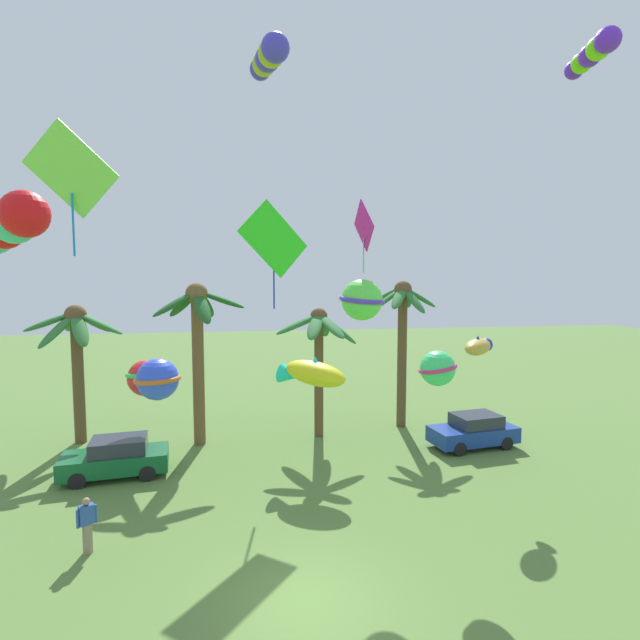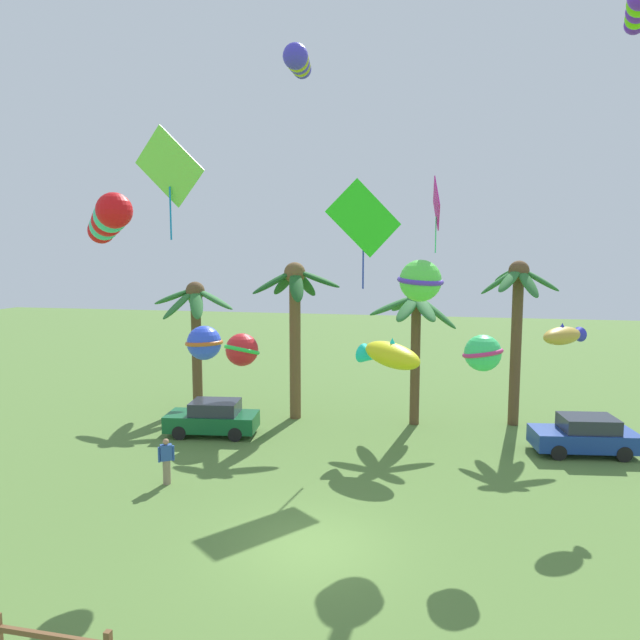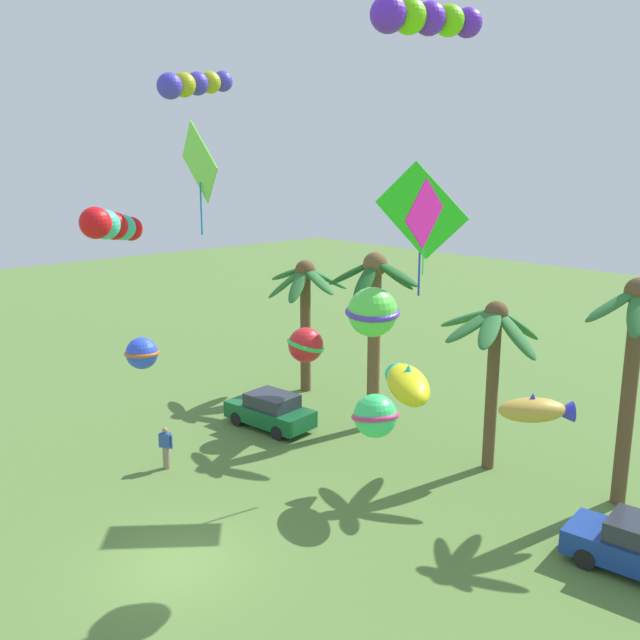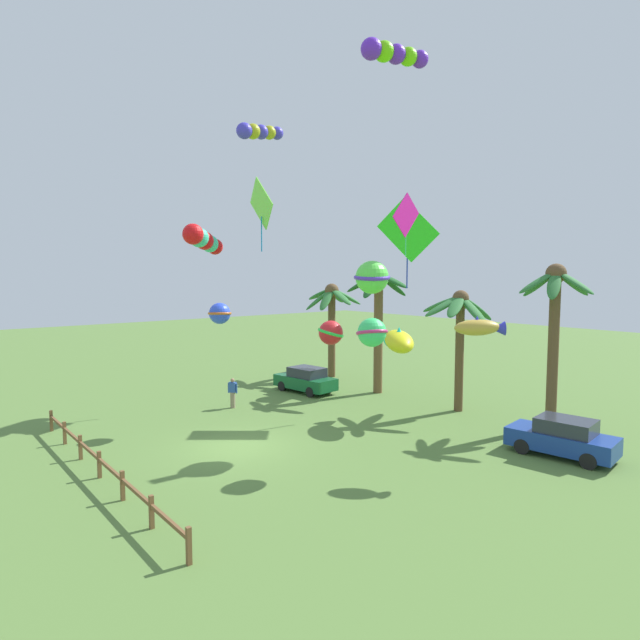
{
  "view_description": "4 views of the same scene",
  "coord_description": "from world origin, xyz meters",
  "px_view_note": "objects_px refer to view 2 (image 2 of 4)",
  "views": [
    {
      "loc": [
        -1.39,
        -10.52,
        7.63
      ],
      "look_at": [
        1.08,
        4.65,
        6.31
      ],
      "focal_mm": 26.64,
      "sensor_mm": 36.0,
      "label": 1
    },
    {
      "loc": [
        3.22,
        -13.92,
        7.75
      ],
      "look_at": [
        -0.73,
        4.55,
        5.6
      ],
      "focal_mm": 31.53,
      "sensor_mm": 36.0,
      "label": 2
    },
    {
      "loc": [
        15.51,
        -8.83,
        11.06
      ],
      "look_at": [
        -0.5,
        5.87,
        6.06
      ],
      "focal_mm": 38.94,
      "sensor_mm": 36.0,
      "label": 3
    },
    {
      "loc": [
        18.29,
        -10.66,
        7.01
      ],
      "look_at": [
        0.32,
        4.05,
        5.03
      ],
      "focal_mm": 29.35,
      "sensor_mm": 36.0,
      "label": 4
    }
  ],
  "objects_px": {
    "palm_tree_0": "(196,314)",
    "kite_fish_1": "(389,355)",
    "kite_ball_6": "(420,281)",
    "kite_ball_8": "(483,353)",
    "kite_tube_3": "(639,9)",
    "kite_diamond_4": "(169,168)",
    "kite_diamond_7": "(364,220)",
    "kite_tube_10": "(298,62)",
    "palm_tree_1": "(415,321)",
    "kite_ball_5": "(204,343)",
    "spectator_0": "(166,461)",
    "kite_ball_9": "(242,350)",
    "kite_diamond_2": "(436,204)",
    "palm_tree_3": "(517,306)",
    "palm_tree_2": "(295,306)",
    "kite_fish_11": "(564,335)",
    "parked_car_1": "(585,435)",
    "parked_car_0": "(213,418)",
    "kite_tube_0": "(108,220)"
  },
  "relations": [
    {
      "from": "palm_tree_0",
      "to": "kite_fish_1",
      "type": "bearing_deg",
      "value": -24.02
    },
    {
      "from": "kite_ball_6",
      "to": "kite_ball_8",
      "type": "distance_m",
      "value": 3.39
    },
    {
      "from": "kite_tube_3",
      "to": "kite_diamond_4",
      "type": "xyz_separation_m",
      "value": [
        -14.1,
        4.6,
        -2.43
      ]
    },
    {
      "from": "kite_diamond_7",
      "to": "kite_tube_10",
      "type": "relative_size",
      "value": 1.95
    },
    {
      "from": "palm_tree_1",
      "to": "kite_ball_5",
      "type": "distance_m",
      "value": 12.06
    },
    {
      "from": "kite_ball_8",
      "to": "palm_tree_0",
      "type": "bearing_deg",
      "value": 144.64
    },
    {
      "from": "spectator_0",
      "to": "kite_diamond_7",
      "type": "xyz_separation_m",
      "value": [
        5.72,
        7.19,
        8.49
      ]
    },
    {
      "from": "kite_tube_3",
      "to": "kite_ball_9",
      "type": "bearing_deg",
      "value": 146.1
    },
    {
      "from": "kite_diamond_2",
      "to": "palm_tree_3",
      "type": "bearing_deg",
      "value": 59.07
    },
    {
      "from": "palm_tree_2",
      "to": "kite_fish_11",
      "type": "height_order",
      "value": "palm_tree_2"
    },
    {
      "from": "kite_diamond_4",
      "to": "kite_ball_9",
      "type": "relative_size",
      "value": 1.85
    },
    {
      "from": "kite_diamond_2",
      "to": "kite_ball_5",
      "type": "bearing_deg",
      "value": -139.36
    },
    {
      "from": "parked_car_1",
      "to": "kite_diamond_4",
      "type": "xyz_separation_m",
      "value": [
        -15.49,
        -3.71,
        10.21
      ]
    },
    {
      "from": "kite_fish_11",
      "to": "parked_car_0",
      "type": "bearing_deg",
      "value": 169.73
    },
    {
      "from": "kite_diamond_4",
      "to": "kite_tube_10",
      "type": "bearing_deg",
      "value": -33.5
    },
    {
      "from": "kite_fish_1",
      "to": "kite_ball_6",
      "type": "xyz_separation_m",
      "value": [
        1.28,
        -3.09,
        3.08
      ]
    },
    {
      "from": "kite_diamond_7",
      "to": "kite_fish_11",
      "type": "relative_size",
      "value": 2.65
    },
    {
      "from": "palm_tree_2",
      "to": "parked_car_0",
      "type": "xyz_separation_m",
      "value": [
        -2.86,
        -3.29,
        -4.66
      ]
    },
    {
      "from": "palm_tree_0",
      "to": "kite_diamond_2",
      "type": "xyz_separation_m",
      "value": [
        12.03,
        -6.1,
        4.76
      ]
    },
    {
      "from": "palm_tree_1",
      "to": "kite_tube_0",
      "type": "bearing_deg",
      "value": -133.47
    },
    {
      "from": "kite_diamond_2",
      "to": "kite_fish_11",
      "type": "relative_size",
      "value": 1.53
    },
    {
      "from": "palm_tree_2",
      "to": "kite_ball_9",
      "type": "relative_size",
      "value": 3.34
    },
    {
      "from": "parked_car_1",
      "to": "spectator_0",
      "type": "xyz_separation_m",
      "value": [
        -14.69,
        -6.14,
        0.06
      ]
    },
    {
      "from": "palm_tree_1",
      "to": "kite_ball_9",
      "type": "height_order",
      "value": "palm_tree_1"
    },
    {
      "from": "kite_fish_1",
      "to": "kite_ball_8",
      "type": "bearing_deg",
      "value": -57.28
    },
    {
      "from": "kite_ball_5",
      "to": "kite_tube_0",
      "type": "bearing_deg",
      "value": 163.96
    },
    {
      "from": "kite_ball_9",
      "to": "kite_ball_5",
      "type": "bearing_deg",
      "value": -77.08
    },
    {
      "from": "kite_diamond_4",
      "to": "kite_diamond_7",
      "type": "distance_m",
      "value": 8.25
    },
    {
      "from": "parked_car_1",
      "to": "palm_tree_3",
      "type": "bearing_deg",
      "value": 122.65
    },
    {
      "from": "kite_ball_8",
      "to": "kite_fish_11",
      "type": "height_order",
      "value": "kite_fish_11"
    },
    {
      "from": "palm_tree_2",
      "to": "spectator_0",
      "type": "relative_size",
      "value": 4.7
    },
    {
      "from": "parked_car_0",
      "to": "kite_tube_0",
      "type": "relative_size",
      "value": 1.28
    },
    {
      "from": "palm_tree_2",
      "to": "kite_tube_10",
      "type": "relative_size",
      "value": 3.1
    },
    {
      "from": "palm_tree_2",
      "to": "kite_ball_5",
      "type": "distance_m",
      "value": 10.57
    },
    {
      "from": "spectator_0",
      "to": "kite_tube_10",
      "type": "relative_size",
      "value": 0.66
    },
    {
      "from": "parked_car_0",
      "to": "palm_tree_0",
      "type": "bearing_deg",
      "value": 121.62
    },
    {
      "from": "parked_car_1",
      "to": "kite_tube_0",
      "type": "height_order",
      "value": "kite_tube_0"
    },
    {
      "from": "kite_diamond_2",
      "to": "kite_diamond_4",
      "type": "xyz_separation_m",
      "value": [
        -9.6,
        -1.15,
        1.38
      ]
    },
    {
      "from": "palm_tree_0",
      "to": "kite_diamond_7",
      "type": "relative_size",
      "value": 1.37
    },
    {
      "from": "kite_tube_3",
      "to": "kite_diamond_2",
      "type": "bearing_deg",
      "value": 128.04
    },
    {
      "from": "kite_tube_3",
      "to": "kite_diamond_7",
      "type": "relative_size",
      "value": 0.47
    },
    {
      "from": "kite_diamond_2",
      "to": "kite_diamond_7",
      "type": "bearing_deg",
      "value": 130.37
    },
    {
      "from": "spectator_0",
      "to": "kite_fish_11",
      "type": "bearing_deg",
      "value": 12.31
    },
    {
      "from": "palm_tree_0",
      "to": "kite_tube_0",
      "type": "relative_size",
      "value": 2.03
    },
    {
      "from": "palm_tree_0",
      "to": "kite_tube_3",
      "type": "relative_size",
      "value": 2.93
    },
    {
      "from": "palm_tree_0",
      "to": "kite_tube_10",
      "type": "bearing_deg",
      "value": -53.3
    },
    {
      "from": "palm_tree_0",
      "to": "kite_fish_1",
      "type": "xyz_separation_m",
      "value": [
        10.29,
        -4.59,
        -0.96
      ]
    },
    {
      "from": "kite_fish_11",
      "to": "kite_diamond_4",
      "type": "bearing_deg",
      "value": -178.27
    },
    {
      "from": "palm_tree_0",
      "to": "kite_tube_3",
      "type": "xyz_separation_m",
      "value": [
        16.52,
        -11.84,
        8.57
      ]
    },
    {
      "from": "kite_diamond_4",
      "to": "kite_ball_9",
      "type": "xyz_separation_m",
      "value": [
        1.21,
        4.06,
        -7.35
      ]
    }
  ]
}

